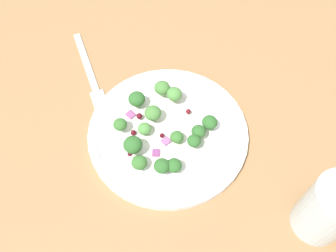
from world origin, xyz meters
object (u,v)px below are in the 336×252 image
at_px(plate, 168,132).
at_px(broccoli_floret_2, 194,141).
at_px(broccoli_floret_1, 175,136).
at_px(fork, 90,73).
at_px(water_glass, 327,212).
at_px(broccoli_floret_0, 174,166).

bearing_deg(plate, broccoli_floret_2, 94.07).
relative_size(broccoli_floret_1, fork, 0.12).
distance_m(broccoli_floret_2, water_glass, 0.21).
relative_size(broccoli_floret_0, broccoli_floret_2, 1.09).
distance_m(broccoli_floret_0, water_glass, 0.21).
xyz_separation_m(fork, water_glass, (-0.02, 0.45, 0.05)).
relative_size(fork, water_glass, 1.60).
distance_m(broccoli_floret_1, fork, 0.21).
bearing_deg(broccoli_floret_1, plate, -107.47).
bearing_deg(fork, water_glass, 92.23).
height_order(plate, broccoli_floret_0, broccoli_floret_0).
bearing_deg(broccoli_floret_1, broccoli_floret_0, 38.60).
distance_m(plate, broccoli_floret_0, 0.07).
height_order(plate, fork, plate).
relative_size(plate, broccoli_floret_2, 12.09).
height_order(fork, water_glass, water_glass).
xyz_separation_m(broccoli_floret_1, fork, (-0.01, -0.21, -0.02)).
bearing_deg(water_glass, broccoli_floret_2, -84.69).
bearing_deg(broccoli_floret_2, water_glass, 95.31).
relative_size(broccoli_floret_2, water_glass, 0.20).
bearing_deg(plate, fork, -91.50).
xyz_separation_m(broccoli_floret_2, water_glass, (-0.02, 0.20, 0.02)).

